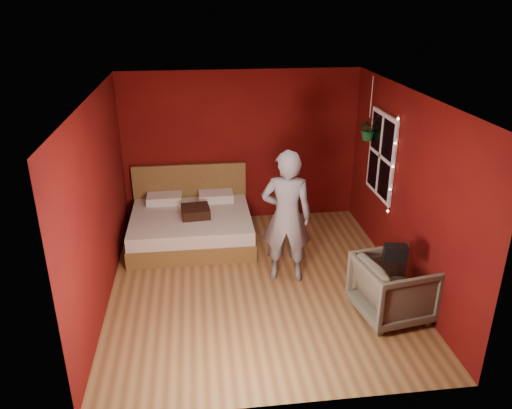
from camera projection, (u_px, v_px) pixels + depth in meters
The scene contains 10 objects.
floor at pixel (258, 283), 6.96m from camera, with size 4.50×4.50×0.00m, color olive.
room_walls at pixel (258, 169), 6.30m from camera, with size 4.04×4.54×2.62m.
window at pixel (381, 155), 7.41m from camera, with size 0.05×0.97×1.27m.
fairy_lights at pixel (393, 167), 6.93m from camera, with size 0.04×0.04×1.45m.
bed at pixel (191, 224), 8.09m from camera, with size 1.92×1.63×1.06m.
person at pixel (286, 217), 6.72m from camera, with size 0.69×0.45×1.88m, color slate.
armchair at pixel (393, 288), 6.11m from camera, with size 0.84×0.86×0.78m, color #5D5949.
handbag at pixel (395, 253), 5.92m from camera, with size 0.28×0.14×0.20m, color black.
throw_pillow at pixel (196, 212), 7.84m from camera, with size 0.43×0.43×0.15m, color black.
hanging_plant at pixel (369, 129), 7.65m from camera, with size 0.35×0.31×0.97m.
Camera 1 is at (-0.76, -5.93, 3.73)m, focal length 35.00 mm.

